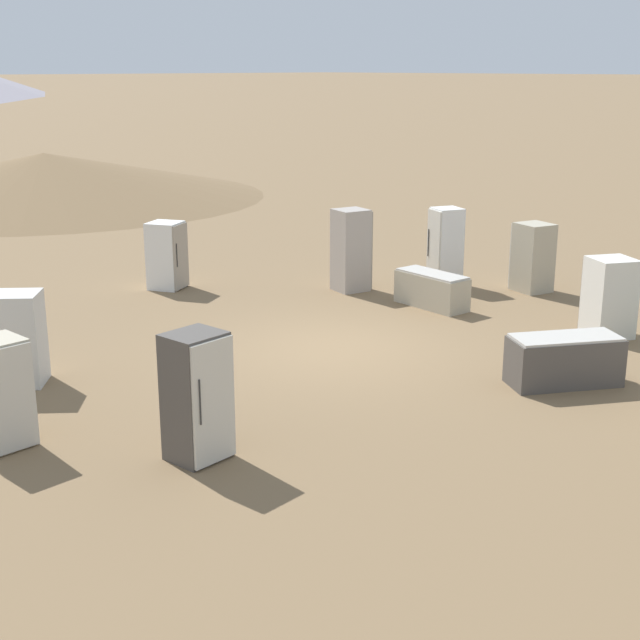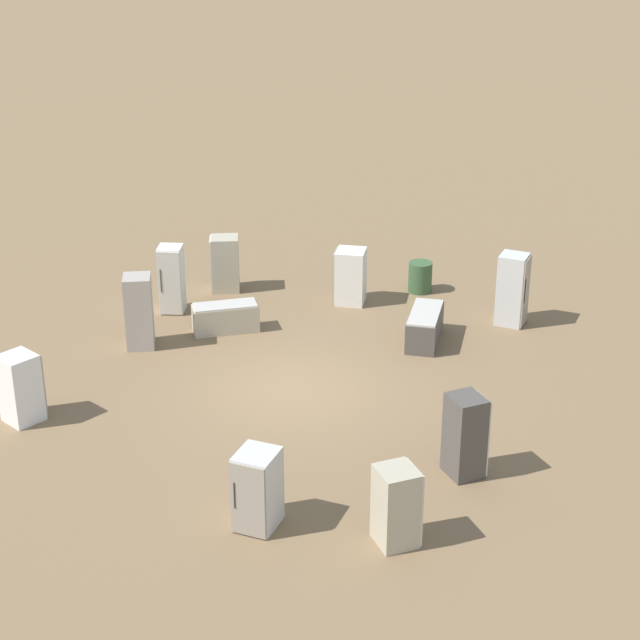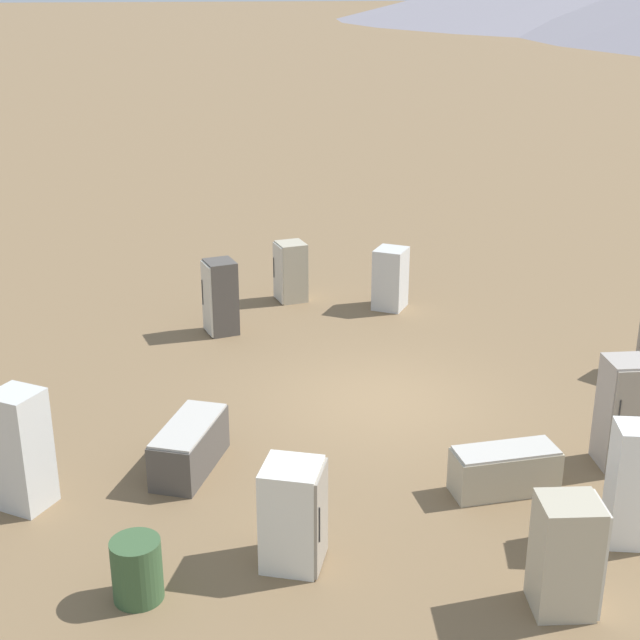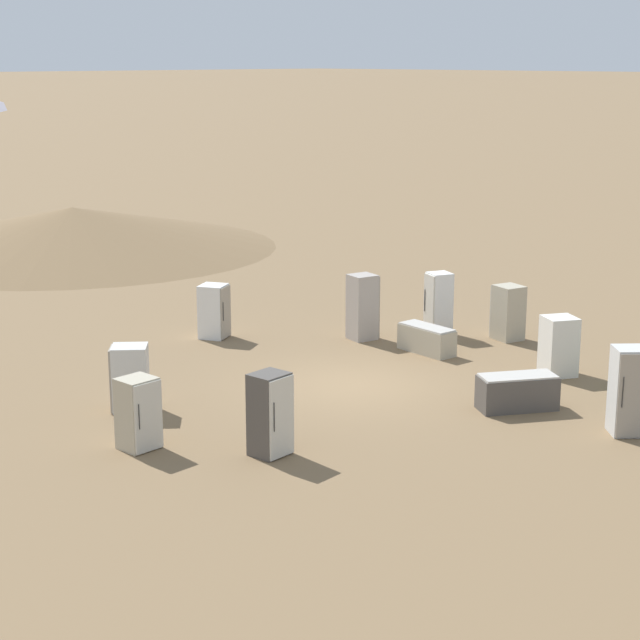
{
  "view_description": "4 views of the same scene",
  "coord_description": "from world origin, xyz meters",
  "px_view_note": "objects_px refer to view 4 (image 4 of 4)",
  "views": [
    {
      "loc": [
        10.29,
        -10.44,
        4.71
      ],
      "look_at": [
        0.67,
        -0.93,
        0.84
      ],
      "focal_mm": 50.0,
      "sensor_mm": 36.0,
      "label": 1
    },
    {
      "loc": [
        -6.36,
        -19.65,
        10.76
      ],
      "look_at": [
        0.63,
        -0.04,
        1.56
      ],
      "focal_mm": 60.0,
      "sensor_mm": 36.0,
      "label": 2
    },
    {
      "loc": [
        5.77,
        13.53,
        7.06
      ],
      "look_at": [
        1.32,
        0.44,
        1.89
      ],
      "focal_mm": 50.0,
      "sensor_mm": 36.0,
      "label": 3
    },
    {
      "loc": [
        16.24,
        -17.34,
        7.42
      ],
      "look_at": [
        -1.5,
        0.49,
        1.22
      ],
      "focal_mm": 60.0,
      "sensor_mm": 36.0,
      "label": 4
    }
  ],
  "objects_px": {
    "discarded_fridge_0": "(628,391)",
    "discarded_fridge_8": "(138,413)",
    "discarded_fridge_5": "(508,312)",
    "discarded_fridge_9": "(517,392)",
    "discarded_fridge_3": "(363,307)",
    "discarded_fridge_1": "(130,378)",
    "discarded_fridge_2": "(270,414)",
    "discarded_fridge_7": "(427,339)",
    "rusty_barrel": "(636,375)",
    "discarded_fridge_6": "(558,346)",
    "discarded_fridge_4": "(214,311)",
    "discarded_fridge_10": "(438,304)"
  },
  "relations": [
    {
      "from": "discarded_fridge_5",
      "to": "discarded_fridge_7",
      "type": "relative_size",
      "value": 0.91
    },
    {
      "from": "discarded_fridge_4",
      "to": "discarded_fridge_10",
      "type": "relative_size",
      "value": 0.85
    },
    {
      "from": "discarded_fridge_0",
      "to": "discarded_fridge_4",
      "type": "xyz_separation_m",
      "value": [
        -11.81,
        -0.98,
        -0.17
      ]
    },
    {
      "from": "discarded_fridge_0",
      "to": "discarded_fridge_9",
      "type": "xyz_separation_m",
      "value": [
        -2.46,
        -0.26,
        -0.52
      ]
    },
    {
      "from": "discarded_fridge_0",
      "to": "discarded_fridge_8",
      "type": "relative_size",
      "value": 1.26
    },
    {
      "from": "discarded_fridge_5",
      "to": "discarded_fridge_1",
      "type": "bearing_deg",
      "value": -175.95
    },
    {
      "from": "discarded_fridge_0",
      "to": "discarded_fridge_9",
      "type": "height_order",
      "value": "discarded_fridge_0"
    },
    {
      "from": "discarded_fridge_0",
      "to": "discarded_fridge_10",
      "type": "distance_m",
      "value": 8.48
    },
    {
      "from": "discarded_fridge_2",
      "to": "discarded_fridge_7",
      "type": "xyz_separation_m",
      "value": [
        -2.52,
        7.78,
        -0.46
      ]
    },
    {
      "from": "discarded_fridge_6",
      "to": "rusty_barrel",
      "type": "height_order",
      "value": "discarded_fridge_6"
    },
    {
      "from": "discarded_fridge_0",
      "to": "rusty_barrel",
      "type": "xyz_separation_m",
      "value": [
        -1.24,
        2.66,
        -0.49
      ]
    },
    {
      "from": "discarded_fridge_5",
      "to": "discarded_fridge_8",
      "type": "xyz_separation_m",
      "value": [
        -0.23,
        -11.94,
        -0.03
      ]
    },
    {
      "from": "discarded_fridge_1",
      "to": "discarded_fridge_5",
      "type": "relative_size",
      "value": 0.97
    },
    {
      "from": "discarded_fridge_4",
      "to": "discarded_fridge_9",
      "type": "height_order",
      "value": "discarded_fridge_4"
    },
    {
      "from": "discarded_fridge_5",
      "to": "discarded_fridge_3",
      "type": "bearing_deg",
      "value": 150.55
    },
    {
      "from": "discarded_fridge_5",
      "to": "discarded_fridge_6",
      "type": "height_order",
      "value": "discarded_fridge_5"
    },
    {
      "from": "discarded_fridge_7",
      "to": "discarded_fridge_10",
      "type": "distance_m",
      "value": 1.96
    },
    {
      "from": "discarded_fridge_5",
      "to": "discarded_fridge_4",
      "type": "bearing_deg",
      "value": 149.77
    },
    {
      "from": "discarded_fridge_0",
      "to": "discarded_fridge_5",
      "type": "height_order",
      "value": "discarded_fridge_0"
    },
    {
      "from": "discarded_fridge_5",
      "to": "discarded_fridge_9",
      "type": "distance_m",
      "value": 5.98
    },
    {
      "from": "discarded_fridge_0",
      "to": "discarded_fridge_3",
      "type": "relative_size",
      "value": 1.02
    },
    {
      "from": "discarded_fridge_0",
      "to": "discarded_fridge_3",
      "type": "height_order",
      "value": "discarded_fridge_0"
    },
    {
      "from": "discarded_fridge_0",
      "to": "discarded_fridge_8",
      "type": "distance_m",
      "value": 9.75
    },
    {
      "from": "discarded_fridge_3",
      "to": "discarded_fridge_5",
      "type": "distance_m",
      "value": 3.91
    },
    {
      "from": "discarded_fridge_8",
      "to": "discarded_fridge_2",
      "type": "bearing_deg",
      "value": 125.34
    },
    {
      "from": "discarded_fridge_6",
      "to": "discarded_fridge_9",
      "type": "distance_m",
      "value": 2.98
    },
    {
      "from": "discarded_fridge_1",
      "to": "discarded_fridge_4",
      "type": "bearing_deg",
      "value": -14.99
    },
    {
      "from": "discarded_fridge_2",
      "to": "discarded_fridge_5",
      "type": "relative_size",
      "value": 1.1
    },
    {
      "from": "discarded_fridge_0",
      "to": "discarded_fridge_2",
      "type": "distance_m",
      "value": 7.24
    },
    {
      "from": "rusty_barrel",
      "to": "discarded_fridge_5",
      "type": "bearing_deg",
      "value": 159.21
    },
    {
      "from": "discarded_fridge_2",
      "to": "discarded_fridge_3",
      "type": "xyz_separation_m",
      "value": [
        -4.63,
        7.63,
        0.08
      ]
    },
    {
      "from": "discarded_fridge_1",
      "to": "discarded_fridge_10",
      "type": "xyz_separation_m",
      "value": [
        0.66,
        9.74,
        0.15
      ]
    },
    {
      "from": "discarded_fridge_6",
      "to": "discarded_fridge_7",
      "type": "bearing_deg",
      "value": 131.22
    },
    {
      "from": "discarded_fridge_0",
      "to": "discarded_fridge_8",
      "type": "height_order",
      "value": "discarded_fridge_0"
    },
    {
      "from": "discarded_fridge_2",
      "to": "discarded_fridge_7",
      "type": "relative_size",
      "value": 0.99
    },
    {
      "from": "discarded_fridge_1",
      "to": "discarded_fridge_3",
      "type": "xyz_separation_m",
      "value": [
        -0.51,
        7.94,
        0.17
      ]
    },
    {
      "from": "discarded_fridge_5",
      "to": "discarded_fridge_10",
      "type": "xyz_separation_m",
      "value": [
        -1.63,
        -0.94,
        0.13
      ]
    },
    {
      "from": "discarded_fridge_7",
      "to": "discarded_fridge_3",
      "type": "bearing_deg",
      "value": 99.83
    },
    {
      "from": "rusty_barrel",
      "to": "discarded_fridge_3",
      "type": "bearing_deg",
      "value": -173.26
    },
    {
      "from": "discarded_fridge_5",
      "to": "rusty_barrel",
      "type": "height_order",
      "value": "discarded_fridge_5"
    },
    {
      "from": "discarded_fridge_3",
      "to": "discarded_fridge_1",
      "type": "bearing_deg",
      "value": -72.76
    },
    {
      "from": "discarded_fridge_1",
      "to": "discarded_fridge_4",
      "type": "xyz_separation_m",
      "value": [
        -3.45,
        5.21,
        0.02
      ]
    },
    {
      "from": "discarded_fridge_8",
      "to": "rusty_barrel",
      "type": "relative_size",
      "value": 1.75
    },
    {
      "from": "discarded_fridge_3",
      "to": "discarded_fridge_8",
      "type": "distance_m",
      "value": 9.55
    },
    {
      "from": "discarded_fridge_9",
      "to": "discarded_fridge_3",
      "type": "bearing_deg",
      "value": -164.93
    },
    {
      "from": "discarded_fridge_4",
      "to": "rusty_barrel",
      "type": "bearing_deg",
      "value": 81.31
    },
    {
      "from": "discarded_fridge_3",
      "to": "discarded_fridge_9",
      "type": "height_order",
      "value": "discarded_fridge_3"
    },
    {
      "from": "discarded_fridge_8",
      "to": "rusty_barrel",
      "type": "height_order",
      "value": "discarded_fridge_8"
    },
    {
      "from": "discarded_fridge_5",
      "to": "discarded_fridge_7",
      "type": "height_order",
      "value": "discarded_fridge_5"
    },
    {
      "from": "discarded_fridge_3",
      "to": "discarded_fridge_2",
      "type": "bearing_deg",
      "value": -45.17
    }
  ]
}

